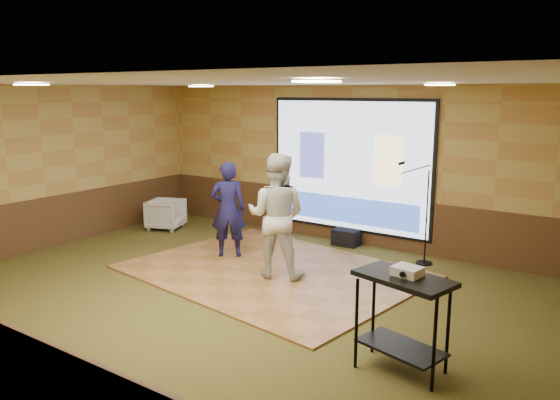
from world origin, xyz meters
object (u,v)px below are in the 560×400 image
Objects in this scene: banquet_chair at (166,214)px; mic_stand at (422,235)px; av_table at (403,304)px; duffel_bag at (346,237)px; player_left at (228,209)px; dance_floor at (273,271)px; projector_screen at (349,167)px; projector at (407,271)px; player_right at (276,216)px.

mic_stand is at bearing -102.03° from banquet_chair.
duffel_bag is at bearing 124.51° from av_table.
mic_stand reaches higher than player_left.
av_table is (4.03, -2.05, -0.13)m from player_left.
player_left reaches higher than dance_floor.
dance_floor is 1.41m from player_left.
mic_stand is at bearing 106.97° from av_table.
projector_screen is 1.97m from mic_stand.
mic_stand is at bearing 45.16° from dance_floor.
banquet_chair is 3.90m from duffel_bag.
mic_stand is (-1.11, 3.65, -0.25)m from av_table.
dance_floor is at bearing 148.13° from av_table.
projector is (2.95, -1.78, 1.07)m from dance_floor.
banquet_chair is at bearing 163.37° from dance_floor.
mic_stand is 5.39m from banquet_chair.
projector is 7.09m from banquet_chair.
av_table is at bearing -74.69° from mic_stand.
player_right is 1.12× the size of mic_stand.
mic_stand is (2.92, 1.60, -0.38)m from player_left.
banquet_chair is (-6.46, 2.83, -0.77)m from projector.
av_table is at bearing -31.87° from dance_floor.
av_table is at bearing 130.87° from player_right.
projector_screen is at bearing 123.98° from av_table.
player_right is 3.19m from projector.
projector is at bearing 117.30° from player_left.
player_right reaches higher than projector.
player_left is (-1.10, 0.23, 0.85)m from dance_floor.
av_table is 2.12× the size of duffel_bag.
player_left reaches higher than duffel_bag.
dance_floor is 3.52m from av_table.
player_right is (1.30, -0.40, 0.13)m from player_left.
dance_floor is at bearing -58.83° from player_right.
dance_floor is 1.02m from player_right.
player_right reaches higher than player_left.
banquet_chair is 1.42× the size of duffel_bag.
player_left is 2.61m from banquet_chair.
mic_stand is at bearing -147.09° from player_right.
mic_stand reaches higher than banquet_chair.
dance_floor is 3.68m from banquet_chair.
projector_screen is at bearing -107.33° from player_right.
projector_screen is 1.98× the size of player_left.
player_left reaches higher than banquet_chair.
player_left is at bearing -121.72° from projector_screen.
projector_screen is 3.19× the size of av_table.
player_left is at bearing -34.96° from player_right.
mic_stand reaches higher than duffel_bag.
player_right is 1.86× the size of av_table.
player_right is 3.96m from banquet_chair.
projector_screen is 4.94m from projector.
duffel_bag is at bearing 168.82° from mic_stand.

